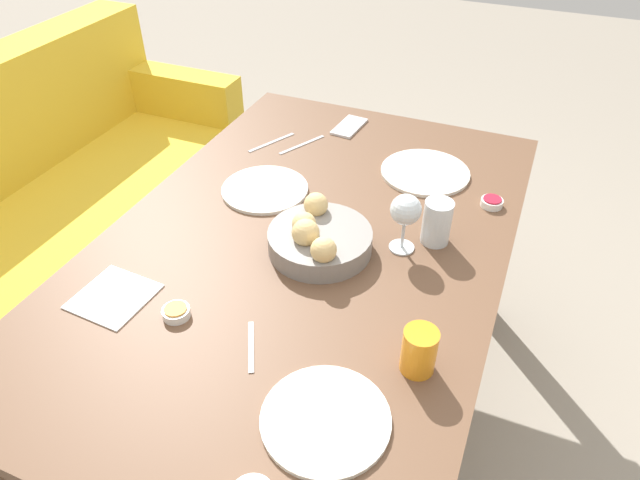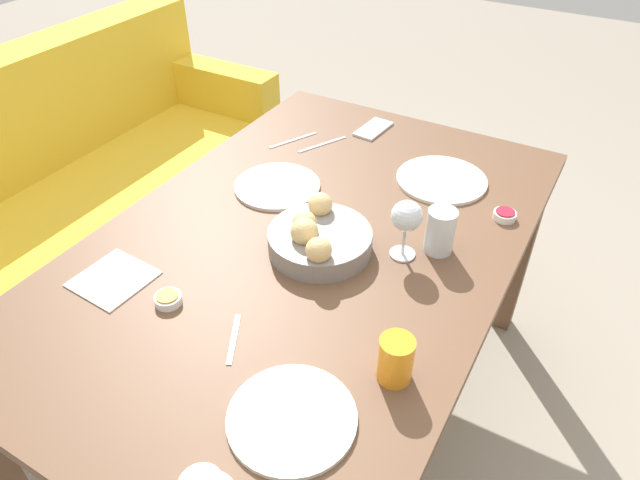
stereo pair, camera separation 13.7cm
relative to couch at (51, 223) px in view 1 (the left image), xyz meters
The scene contains 17 objects.
ground_plane 1.23m from the couch, 99.50° to the right, with size 10.00×10.00×0.00m, color gray.
dining_table 1.23m from the couch, 99.50° to the right, with size 1.55×0.99×0.74m.
couch is the anchor object (origin of this frame).
bread_basket 1.32m from the couch, 100.28° to the right, with size 0.26×0.26×0.11m.
plate_near_left 1.63m from the couch, 115.24° to the right, with size 0.24×0.24×0.01m.
plate_near_right 1.46m from the couch, 80.29° to the right, with size 0.26×0.26×0.01m.
plate_far_center 1.06m from the couch, 91.92° to the right, with size 0.25×0.25×0.01m.
juice_glass 1.68m from the couch, 107.55° to the right, with size 0.07×0.07×0.10m.
water_tumbler 1.55m from the couch, 92.85° to the right, with size 0.07×0.07×0.12m.
wine_glass 1.51m from the couch, 95.46° to the right, with size 0.08×0.08×0.16m.
jam_bowl_berry 1.65m from the couch, 84.94° to the right, with size 0.06×0.06×0.02m.
jam_bowl_honey 1.24m from the couch, 118.31° to the right, with size 0.06×0.06×0.02m.
fork_silver 1.08m from the couch, 75.28° to the right, with size 0.17×0.09×0.00m.
knife_silver 0.99m from the couch, 75.17° to the right, with size 0.17×0.09×0.00m.
spoon_coffee 1.40m from the couch, 115.03° to the right, with size 0.13×0.07×0.00m.
napkin 1.10m from the couch, 122.96° to the right, with size 0.17×0.17×0.00m.
cell_phone 1.22m from the couch, 68.09° to the right, with size 0.16×0.09×0.01m.
Camera 1 is at (-1.04, -0.48, 1.64)m, focal length 32.00 mm.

